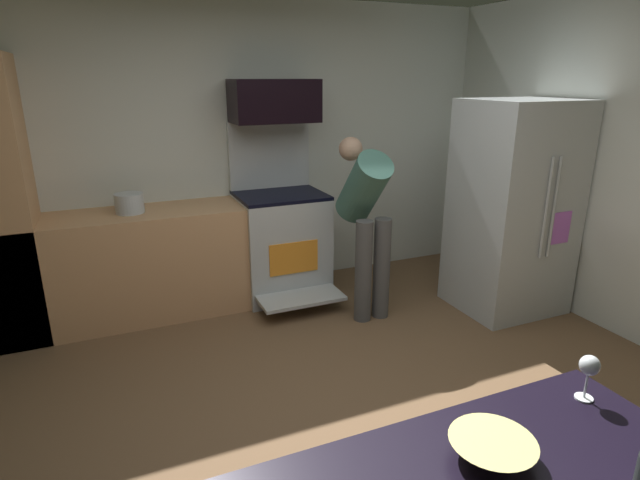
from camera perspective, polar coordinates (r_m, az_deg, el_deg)
name	(u,v)px	position (r m, az deg, el deg)	size (l,w,h in m)	color
ground_plane	(340,427)	(3.18, 2.31, -20.14)	(5.20, 4.80, 0.02)	brown
wall_back	(232,150)	(4.76, -9.83, 9.84)	(5.20, 0.12, 2.60)	silver
lower_cabinet_run	(141,265)	(4.49, -19.36, -2.62)	(2.40, 0.60, 0.90)	tan
oven_range	(281,240)	(4.68, -4.38, 0.00)	(0.76, 0.98, 1.56)	#B9BFC0
microwave	(274,101)	(4.54, -5.14, 15.23)	(0.74, 0.38, 0.36)	black
refrigerator	(513,208)	(4.58, 20.74, 3.35)	(0.84, 0.77, 1.77)	#B8BFC0
person_cook	(366,213)	(4.19, 5.12, 2.99)	(0.31, 0.65, 1.46)	#4D4D4D
mixing_bowl_prep	(492,449)	(1.65, 18.66, -21.30)	(0.25, 0.25, 0.06)	#DED277
wine_glass_far	(589,368)	(1.96, 27.90, -12.53)	(0.07, 0.07, 0.16)	silver
stock_pot	(129,203)	(4.34, -20.55, 3.88)	(0.22, 0.22, 0.16)	#B5BFC5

